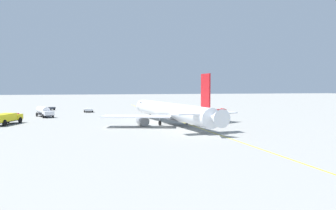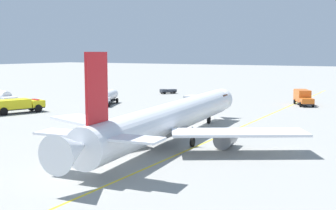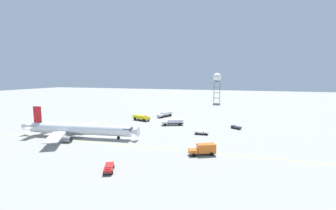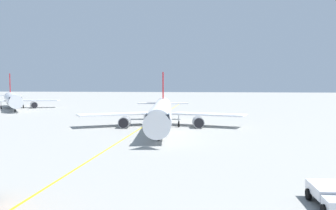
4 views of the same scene
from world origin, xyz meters
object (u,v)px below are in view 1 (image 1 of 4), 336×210
Objects in this scene: pushback_tug_truck at (88,110)px; baggage_truck_truck at (50,108)px; ops_pickup_truck at (219,111)px; fuel_tanker_truck at (44,111)px; fire_tender_truck at (5,118)px; catering_truck_truck at (152,106)px; airliner_main at (171,112)px.

baggage_truck_truck is (12.15, 13.50, -0.10)m from pushback_tug_truck.
ops_pickup_truck reaches higher than baggage_truck_truck.
fuel_tanker_truck is (-14.69, 12.20, 0.77)m from pushback_tug_truck.
ops_pickup_truck is 61.90m from fire_tender_truck.
fuel_tanker_truck reaches higher than fire_tender_truck.
catering_truck_truck reaches higher than pushback_tug_truck.
catering_truck_truck reaches higher than fire_tender_truck.
pushback_tug_truck is at bearing -105.26° from catering_truck_truck.
fire_tender_truck is at bearing 148.83° from pushback_tug_truck.
pushback_tug_truck is 19.11m from fuel_tanker_truck.
airliner_main reaches higher than catering_truck_truck.
pushback_tug_truck is 43.14m from ops_pickup_truck.
pushback_tug_truck is 18.17m from baggage_truck_truck.
baggage_truck_truck is at bearing 160.21° from fuel_tanker_truck.
baggage_truck_truck is at bearing 23.13° from airliner_main.
fire_tender_truck is 45.53m from baggage_truck_truck.
catering_truck_truck is (19.49, -34.95, 0.08)m from fuel_tanker_truck.
ops_pickup_truck is 60.29m from baggage_truck_truck.
airliner_main reaches higher than pushback_tug_truck.
airliner_main is at bearing -33.08° from catering_truck_truck.
airliner_main is at bearing 26.44° from fuel_tanker_truck.
catering_truck_truck reaches higher than baggage_truck_truck.
fuel_tanker_truck reaches higher than baggage_truck_truck.
catering_truck_truck is (4.81, -22.75, 0.85)m from pushback_tug_truck.
pushback_tug_truck is 0.53× the size of fuel_tanker_truck.
catering_truck_truck is at bearing 96.58° from fuel_tanker_truck.
fuel_tanker_truck reaches higher than ops_pickup_truck.
airliner_main is 5.77× the size of catering_truck_truck.
airliner_main is 40.07m from fuel_tanker_truck.
pushback_tug_truck is at bearing 134.81° from ops_pickup_truck.
fire_tender_truck is at bearing 27.56° from baggage_truck_truck.
fire_tender_truck is (-19.07, 58.89, 0.72)m from ops_pickup_truck.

